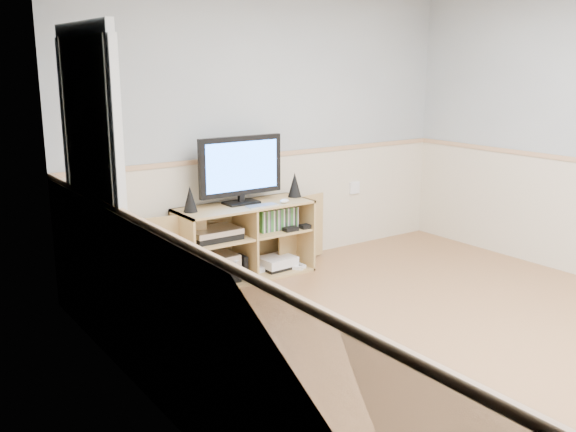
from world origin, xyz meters
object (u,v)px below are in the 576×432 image
Objects in this scene: media_cabinet at (242,239)px; monitor at (241,168)px; game_consoles at (275,263)px; keyboard at (262,206)px.

monitor is (0.00, -0.01, 0.63)m from media_cabinet.
game_consoles is (0.31, -0.06, -0.90)m from monitor.
keyboard is 0.60× the size of game_consoles.
media_cabinet is 2.39× the size of monitor.
media_cabinet is at bearing 167.86° from game_consoles.
monitor reaches higher than media_cabinet.
media_cabinet reaches higher than game_consoles.
keyboard is (0.09, -0.19, 0.32)m from media_cabinet.
game_consoles is (0.22, 0.13, -0.59)m from keyboard.
keyboard is 0.64m from game_consoles.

